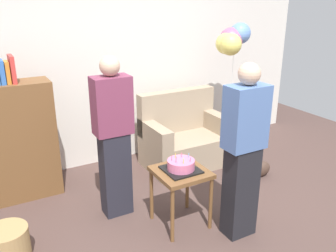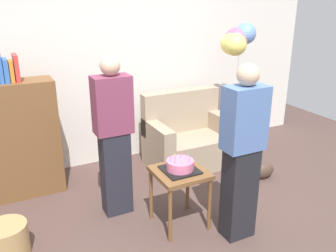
% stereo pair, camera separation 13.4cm
% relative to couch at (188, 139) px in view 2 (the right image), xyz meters
% --- Properties ---
extents(ground_plane, '(8.00, 8.00, 0.00)m').
position_rel_couch_xyz_m(ground_plane, '(-0.72, -1.42, -0.34)').
color(ground_plane, '#4C3833').
extents(wall_back, '(6.00, 0.10, 2.70)m').
position_rel_couch_xyz_m(wall_back, '(-0.72, 0.63, 1.01)').
color(wall_back, silver).
rests_on(wall_back, ground_plane).
extents(couch, '(1.10, 0.70, 0.96)m').
position_rel_couch_xyz_m(couch, '(0.00, 0.00, 0.00)').
color(couch, gray).
rests_on(couch, ground_plane).
extents(bookshelf, '(0.80, 0.36, 1.61)m').
position_rel_couch_xyz_m(bookshelf, '(-2.03, 0.15, 0.35)').
color(bookshelf, brown).
rests_on(bookshelf, ground_plane).
extents(side_table, '(0.48, 0.48, 0.58)m').
position_rel_couch_xyz_m(side_table, '(-0.76, -1.17, 0.15)').
color(side_table, brown).
rests_on(side_table, ground_plane).
extents(birthday_cake, '(0.32, 0.32, 0.17)m').
position_rel_couch_xyz_m(birthday_cake, '(-0.76, -1.17, 0.29)').
color(birthday_cake, black).
rests_on(birthday_cake, side_table).
extents(person_blowing_candles, '(0.36, 0.22, 1.63)m').
position_rel_couch_xyz_m(person_blowing_candles, '(-1.23, -0.68, 0.49)').
color(person_blowing_candles, '#23232D').
rests_on(person_blowing_candles, ground_plane).
extents(person_holding_cake, '(0.36, 0.22, 1.63)m').
position_rel_couch_xyz_m(person_holding_cake, '(-0.36, -1.56, 0.49)').
color(person_holding_cake, black).
rests_on(person_holding_cake, ground_plane).
extents(wicker_basket, '(0.36, 0.36, 0.30)m').
position_rel_couch_xyz_m(wicker_basket, '(-2.31, -0.92, -0.19)').
color(wicker_basket, '#A88451').
rests_on(wicker_basket, ground_plane).
extents(handbag, '(0.28, 0.14, 0.20)m').
position_rel_couch_xyz_m(handbag, '(0.63, -0.81, -0.24)').
color(handbag, '#473328').
rests_on(handbag, ground_plane).
extents(balloon_bunch, '(0.50, 0.42, 1.82)m').
position_rel_couch_xyz_m(balloon_bunch, '(0.66, -0.06, 1.26)').
color(balloon_bunch, silver).
rests_on(balloon_bunch, ground_plane).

